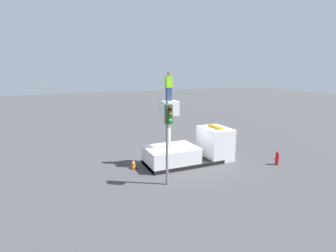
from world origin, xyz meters
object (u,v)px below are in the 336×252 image
Objects in this scene: bucket_truck at (191,149)px; worker at (169,87)px; traffic_light_pole at (168,127)px; traffic_cone_rear at (133,163)px; fire_hydrant at (277,158)px.

worker reaches higher than bucket_truck.
traffic_light_pole is at bearing -136.60° from bucket_truck.
worker is (-1.67, 0.00, 4.27)m from bucket_truck.
traffic_light_pole is 4.49m from traffic_cone_rear.
bucket_truck reaches higher than fire_hydrant.
worker is at bearing 157.22° from fire_hydrant.
traffic_light_pole reaches higher than fire_hydrant.
fire_hydrant is at bearing -22.78° from worker.
worker is 8.62m from fire_hydrant.
fire_hydrant is at bearing -19.92° from traffic_cone_rear.
worker is 5.38m from traffic_cone_rear.
traffic_light_pole is 8.42m from fire_hydrant.
traffic_light_pole is at bearing -114.61° from worker.
traffic_light_pole is at bearing -72.60° from traffic_cone_rear.
worker is 1.91× the size of fire_hydrant.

